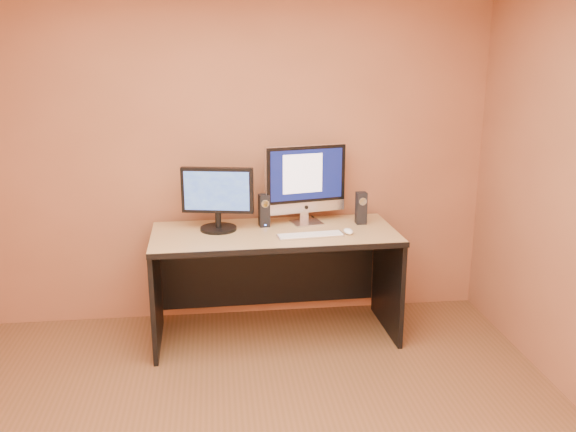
{
  "coord_description": "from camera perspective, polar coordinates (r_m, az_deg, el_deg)",
  "views": [
    {
      "loc": [
        -0.13,
        -2.64,
        2.1
      ],
      "look_at": [
        0.37,
        1.45,
        0.96
      ],
      "focal_mm": 38.0,
      "sensor_mm": 36.0,
      "label": 1
    }
  ],
  "objects": [
    {
      "name": "cable_b",
      "position": [
        4.73,
        1.15,
        -0.21
      ],
      "size": [
        0.09,
        0.19,
        0.01
      ],
      "primitive_type": "cylinder",
      "rotation": [
        1.57,
        0.0,
        -0.41
      ],
      "color": "black",
      "rests_on": "desk"
    },
    {
      "name": "speaker_left",
      "position": [
        4.51,
        -2.25,
        0.52
      ],
      "size": [
        0.09,
        0.09,
        0.24
      ],
      "primitive_type": null,
      "rotation": [
        0.0,
        0.0,
        0.14
      ],
      "color": "black",
      "rests_on": "desk"
    },
    {
      "name": "walls",
      "position": [
        2.76,
        -3.99,
        -1.36
      ],
      "size": [
        4.0,
        4.0,
        2.6
      ],
      "primitive_type": null,
      "color": "#9B5E3E",
      "rests_on": "ground"
    },
    {
      "name": "second_monitor",
      "position": [
        4.41,
        -6.61,
        1.57
      ],
      "size": [
        0.57,
        0.36,
        0.46
      ],
      "primitive_type": null,
      "rotation": [
        0.0,
        0.0,
        -0.2
      ],
      "color": "black",
      "rests_on": "desk"
    },
    {
      "name": "desk",
      "position": [
        4.53,
        -1.23,
        -6.44
      ],
      "size": [
        1.78,
        0.81,
        0.82
      ],
      "primitive_type": null,
      "rotation": [
        0.0,
        0.0,
        0.02
      ],
      "color": "tan",
      "rests_on": "ground"
    },
    {
      "name": "keyboard",
      "position": [
        4.29,
        2.11,
        -1.81
      ],
      "size": [
        0.48,
        0.18,
        0.02
      ],
      "primitive_type": "cube",
      "rotation": [
        0.0,
        0.0,
        0.1
      ],
      "color": "silver",
      "rests_on": "desk"
    },
    {
      "name": "imac",
      "position": [
        4.54,
        1.79,
        2.98
      ],
      "size": [
        0.66,
        0.36,
        0.61
      ],
      "primitive_type": null,
      "rotation": [
        0.0,
        0.0,
        0.21
      ],
      "color": "silver",
      "rests_on": "desk"
    },
    {
      "name": "mouse",
      "position": [
        4.37,
        5.67,
        -1.42
      ],
      "size": [
        0.07,
        0.12,
        0.04
      ],
      "primitive_type": "ellipsoid",
      "rotation": [
        0.0,
        0.0,
        0.09
      ],
      "color": "white",
      "rests_on": "desk"
    },
    {
      "name": "speaker_right",
      "position": [
        4.61,
        6.86,
        0.75
      ],
      "size": [
        0.08,
        0.08,
        0.24
      ],
      "primitive_type": null,
      "rotation": [
        0.0,
        0.0,
        0.03
      ],
      "color": "black",
      "rests_on": "desk"
    },
    {
      "name": "cable_a",
      "position": [
        4.69,
        2.68,
        -0.35
      ],
      "size": [
        0.05,
        0.24,
        0.01
      ],
      "primitive_type": "cylinder",
      "rotation": [
        1.57,
        0.0,
        0.17
      ],
      "color": "black",
      "rests_on": "desk"
    }
  ]
}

